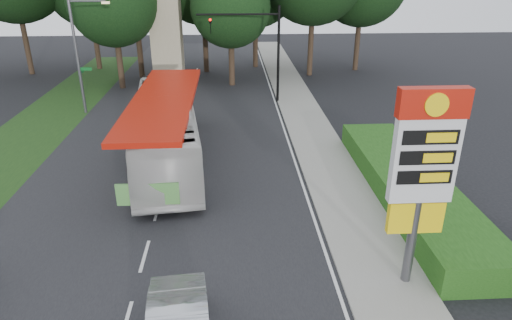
{
  "coord_description": "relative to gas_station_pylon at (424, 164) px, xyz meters",
  "views": [
    {
      "loc": [
        3.36,
        -10.39,
        10.16
      ],
      "look_at": [
        4.39,
        7.74,
        2.2
      ],
      "focal_mm": 32.0,
      "sensor_mm": 36.0,
      "label": 1
    }
  ],
  "objects": [
    {
      "name": "road_surface",
      "position": [
        -9.2,
        10.01,
        -4.44
      ],
      "size": [
        14.0,
        80.0,
        0.02
      ],
      "primitive_type": "cube",
      "color": "black",
      "rests_on": "ground"
    },
    {
      "name": "sidewalk_right",
      "position": [
        -0.7,
        10.01,
        -4.39
      ],
      "size": [
        3.0,
        80.0,
        0.12
      ],
      "primitive_type": "cube",
      "color": "gray",
      "rests_on": "ground"
    },
    {
      "name": "grass_verge_left",
      "position": [
        -18.7,
        16.01,
        -4.44
      ],
      "size": [
        5.0,
        50.0,
        0.02
      ],
      "primitive_type": "cube",
      "color": "#193814",
      "rests_on": "ground"
    },
    {
      "name": "hedge",
      "position": [
        2.3,
        6.01,
        -3.85
      ],
      "size": [
        3.0,
        14.0,
        1.2
      ],
      "primitive_type": "cube",
      "color": "#1D4813",
      "rests_on": "ground"
    },
    {
      "name": "gas_station_pylon",
      "position": [
        0.0,
        0.0,
        0.0
      ],
      "size": [
        2.1,
        0.45,
        6.85
      ],
      "color": "#59595E",
      "rests_on": "ground"
    },
    {
      "name": "traffic_signal_mast",
      "position": [
        -3.52,
        22.0,
        0.22
      ],
      "size": [
        6.1,
        0.35,
        7.2
      ],
      "color": "black",
      "rests_on": "ground"
    },
    {
      "name": "streetlight_signs",
      "position": [
        -16.19,
        20.01,
        -0.01
      ],
      "size": [
        2.75,
        0.98,
        8.0
      ],
      "color": "#59595E",
      "rests_on": "ground"
    },
    {
      "name": "monument",
      "position": [
        -11.2,
        28.01,
        0.66
      ],
      "size": [
        3.0,
        3.0,
        10.05
      ],
      "color": "tan",
      "rests_on": "ground"
    },
    {
      "name": "transit_bus",
      "position": [
        -9.36,
        10.91,
        -2.63
      ],
      "size": [
        4.67,
        13.34,
        3.64
      ],
      "primitive_type": "imported",
      "rotation": [
        0.0,
        0.0,
        0.13
      ],
      "color": "silver",
      "rests_on": "ground"
    }
  ]
}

